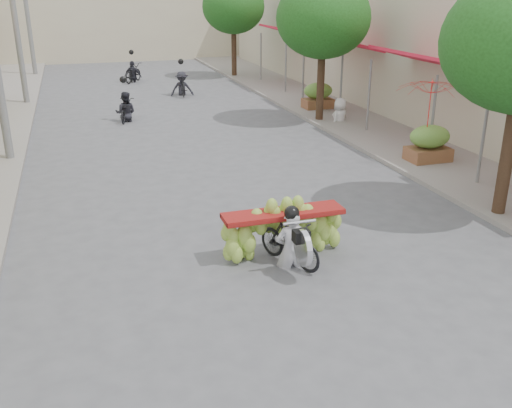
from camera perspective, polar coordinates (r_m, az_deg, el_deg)
The scene contains 16 objects.
ground at distance 8.21m, azimuth 11.01°, elevation -15.86°, with size 120.00×120.00×0.00m, color #5B5C61.
sidewalk_right at distance 23.63m, azimuth 8.94°, elevation 8.99°, with size 4.00×60.00×0.12m, color gray.
shophouse_row_right at distance 25.04m, azimuth 21.09°, elevation 15.38°, with size 9.77×40.00×6.00m.
far_building at distance 43.82m, azimuth -13.96°, elevation 18.63°, with size 20.00×6.00×7.00m, color beige.
utility_pole_far at distance 26.76m, azimuth -23.10°, elevation 17.61°, with size 0.60×0.24×8.00m.
utility_pole_back at distance 35.74m, azimuth -22.04°, elevation 18.21°, with size 0.60×0.24×8.00m.
street_tree_mid at distance 21.57m, azimuth 6.73°, elevation 17.97°, with size 3.40×3.40×5.25m.
street_tree_far at distance 32.89m, azimuth -2.28°, elevation 19.08°, with size 3.40×3.40×5.25m.
produce_crate_mid at distance 17.21m, azimuth 16.95°, elevation 6.10°, with size 1.20×0.88×1.16m.
produce_crate_far at distance 24.06m, azimuth 6.23°, elevation 10.92°, with size 1.20×0.88×1.16m.
banana_motorbike at distance 10.60m, azimuth 3.11°, elevation -2.36°, with size 2.32×1.77×1.97m.
market_umbrella at distance 16.68m, azimuth 17.36°, elevation 11.91°, with size 2.14×2.14×1.81m.
pedestrian at distance 21.82m, azimuth 8.48°, elevation 10.45°, with size 0.97×0.84×1.68m.
bg_motorbike_a at distance 22.56m, azimuth -12.99°, elevation 10.00°, with size 0.96×1.55×1.95m.
bg_motorbike_b at distance 27.57m, azimuth -7.46°, elevation 12.39°, with size 1.10×1.86×1.95m.
bg_motorbike_c at distance 32.02m, azimuth -12.26°, elevation 13.19°, with size 1.43×1.85×1.95m.
Camera 1 is at (-3.39, -5.67, 4.87)m, focal length 40.00 mm.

